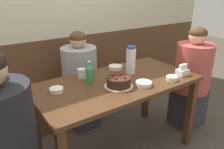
{
  "coord_description": "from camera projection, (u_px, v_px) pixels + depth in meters",
  "views": [
    {
      "loc": [
        -1.05,
        -1.43,
        1.54
      ],
      "look_at": [
        -0.02,
        0.05,
        0.82
      ],
      "focal_mm": 35.0,
      "sensor_mm": 36.0,
      "label": 1
    }
  ],
  "objects": [
    {
      "name": "birthday_cake",
      "position": [
        119.0,
        82.0,
        1.81
      ],
      "size": [
        0.24,
        0.24,
        0.1
      ],
      "color": "white",
      "rests_on": "dining_table"
    },
    {
      "name": "bowl_rice_small",
      "position": [
        56.0,
        90.0,
        1.72
      ],
      "size": [
        0.11,
        0.11,
        0.03
      ],
      "color": "white",
      "rests_on": "dining_table"
    },
    {
      "name": "dining_table",
      "position": [
        117.0,
        91.0,
        1.96
      ],
      "size": [
        1.45,
        0.74,
        0.77
      ],
      "color": "#4C2D19",
      "rests_on": "ground_plane"
    },
    {
      "name": "bowl_soup_white",
      "position": [
        115.0,
        67.0,
        2.21
      ],
      "size": [
        0.14,
        0.14,
        0.03
      ],
      "color": "white",
      "rests_on": "dining_table"
    },
    {
      "name": "person_teal_shirt",
      "position": [
        192.0,
        79.0,
        2.46
      ],
      "size": [
        0.39,
        0.39,
        1.17
      ],
      "rotation": [
        0.0,
        0.0,
        3.14
      ],
      "color": "#33333D",
      "rests_on": "ground_plane"
    },
    {
      "name": "bowl_side_dish",
      "position": [
        172.0,
        78.0,
        1.93
      ],
      "size": [
        0.1,
        0.1,
        0.04
      ],
      "color": "white",
      "rests_on": "dining_table"
    },
    {
      "name": "glass_water_tall",
      "position": [
        82.0,
        73.0,
        1.98
      ],
      "size": [
        0.08,
        0.08,
        0.09
      ],
      "color": "silver",
      "rests_on": "dining_table"
    },
    {
      "name": "soju_bottle",
      "position": [
        89.0,
        73.0,
        1.86
      ],
      "size": [
        0.06,
        0.06,
        0.19
      ],
      "color": "#388E4C",
      "rests_on": "dining_table"
    },
    {
      "name": "person_dark_striped",
      "position": [
        80.0,
        82.0,
        2.46
      ],
      "size": [
        0.38,
        0.38,
        1.12
      ],
      "rotation": [
        0.0,
        0.0,
        -1.57
      ],
      "color": "#33333D",
      "rests_on": "ground_plane"
    },
    {
      "name": "back_wall",
      "position": [
        65.0,
        14.0,
        2.55
      ],
      "size": [
        4.8,
        0.04,
        2.5
      ],
      "color": "brown",
      "rests_on": "ground_plane"
    },
    {
      "name": "person_pale_blue_shirt",
      "position": [
        2.0,
        148.0,
        1.4
      ],
      "size": [
        0.37,
        0.37,
        1.18
      ],
      "color": "#33333D",
      "rests_on": "ground_plane"
    },
    {
      "name": "bench_seat",
      "position": [
        78.0,
        100.0,
        2.76
      ],
      "size": [
        2.19,
        0.38,
        0.43
      ],
      "color": "#56331E",
      "rests_on": "ground_plane"
    },
    {
      "name": "water_pitcher",
      "position": [
        131.0,
        60.0,
        2.05
      ],
      "size": [
        0.09,
        0.09,
        0.27
      ],
      "color": "white",
      "rests_on": "dining_table"
    },
    {
      "name": "bowl_sauce_shallow",
      "position": [
        144.0,
        84.0,
        1.83
      ],
      "size": [
        0.14,
        0.14,
        0.03
      ],
      "color": "white",
      "rests_on": "dining_table"
    },
    {
      "name": "napkin_holder",
      "position": [
        182.0,
        71.0,
        2.05
      ],
      "size": [
        0.11,
        0.08,
        0.11
      ],
      "color": "white",
      "rests_on": "dining_table"
    }
  ]
}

